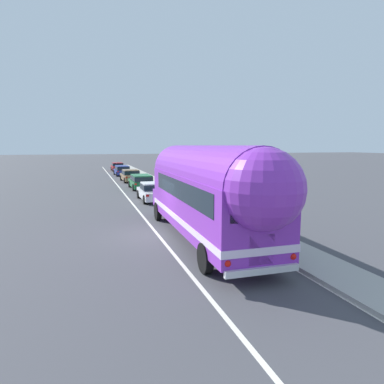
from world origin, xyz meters
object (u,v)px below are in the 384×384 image
car_fifth (118,166)px  car_fourth (122,170)px  car_third (131,175)px  car_second (141,181)px  painted_bus (208,190)px  car_lead (153,191)px

car_fifth → car_fourth: bearing=-91.3°
car_fourth → car_third: bearing=-89.1°
car_third → car_fourth: bearing=90.9°
car_second → car_fourth: 15.15m
painted_bus → car_fifth: size_ratio=2.72×
car_fourth → car_fifth: same height
car_fifth → car_second: bearing=-89.9°
painted_bus → car_second: (0.16, 18.79, -1.52)m
car_second → car_third: bearing=90.8°
painted_bus → car_fifth: 42.71m
painted_bus → car_third: painted_bus is taller
painted_bus → car_fourth: (-0.07, 33.93, -1.52)m
car_second → car_fifth: (-0.03, 23.89, -0.04)m
car_lead → car_second: (0.20, 7.03, 0.06)m
painted_bus → car_fourth: 33.97m
car_third → car_lead: bearing=-90.4°
car_second → car_fifth: bearing=90.1°
car_second → car_third: same height
car_second → car_third: 7.00m
car_lead → car_third: (0.10, 14.03, 0.01)m
car_second → car_fourth: (-0.23, 15.15, 0.00)m
car_lead → car_fifth: size_ratio=0.91×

